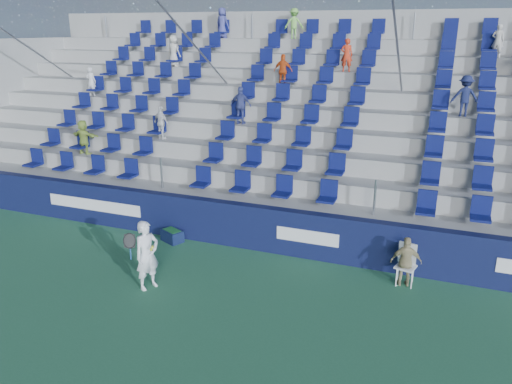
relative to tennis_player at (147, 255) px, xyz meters
The scene contains 7 objects.
ground 1.66m from the tennis_player, 12.46° to the right, with size 70.00×70.00×0.00m, color #2D6A46.
sponsor_wall 3.18m from the tennis_player, 63.27° to the left, with size 24.00×0.32×1.20m.
grandstand 8.16m from the tennis_player, 79.83° to the left, with size 24.00×8.17×6.63m.
tennis_player is the anchor object (origin of this frame).
line_judge_chair 5.85m from the tennis_player, 23.54° to the left, with size 0.50×0.52×0.94m.
line_judge 5.79m from the tennis_player, 22.20° to the left, with size 0.69×0.29×1.17m, color tan.
ball_bin 2.64m from the tennis_player, 108.61° to the left, with size 0.70×0.60×0.33m.
Camera 1 is at (4.45, -8.17, 5.56)m, focal length 35.00 mm.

